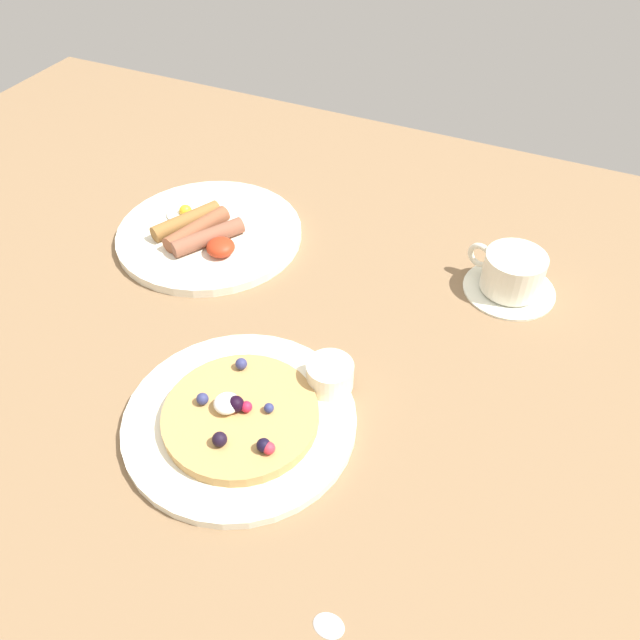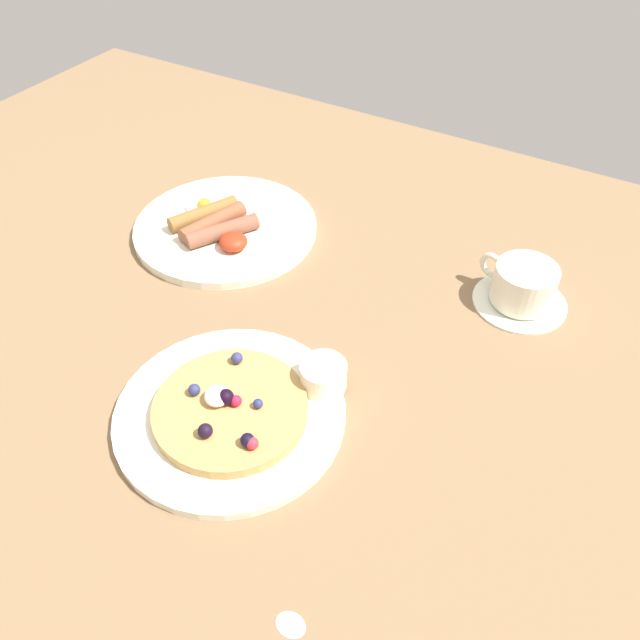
{
  "view_description": "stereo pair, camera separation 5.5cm",
  "coord_description": "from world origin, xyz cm",
  "px_view_note": "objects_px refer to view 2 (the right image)",
  "views": [
    {
      "loc": [
        30.39,
        -51.23,
        57.71
      ],
      "look_at": [
        6.72,
        -0.01,
        4.0
      ],
      "focal_mm": 36.34,
      "sensor_mm": 36.0,
      "label": 1
    },
    {
      "loc": [
        35.26,
        -48.69,
        57.71
      ],
      "look_at": [
        6.72,
        -0.01,
        4.0
      ],
      "focal_mm": 36.34,
      "sensor_mm": 36.0,
      "label": 2
    }
  ],
  "objects_px": {
    "pancake_plate": "(230,413)",
    "breakfast_plate": "(226,228)",
    "coffee_cup": "(523,283)",
    "coffee_saucer": "(519,301)",
    "syrup_ramekin": "(323,375)"
  },
  "relations": [
    {
      "from": "breakfast_plate",
      "to": "coffee_cup",
      "type": "relative_size",
      "value": 2.53
    },
    {
      "from": "coffee_cup",
      "to": "coffee_saucer",
      "type": "bearing_deg",
      "value": -15.05
    },
    {
      "from": "coffee_cup",
      "to": "breakfast_plate",
      "type": "bearing_deg",
      "value": -171.15
    },
    {
      "from": "pancake_plate",
      "to": "coffee_cup",
      "type": "xyz_separation_m",
      "value": [
        0.22,
        0.35,
        0.03
      ]
    },
    {
      "from": "coffee_saucer",
      "to": "coffee_cup",
      "type": "xyz_separation_m",
      "value": [
        -0.0,
        0.0,
        0.03
      ]
    },
    {
      "from": "pancake_plate",
      "to": "breakfast_plate",
      "type": "bearing_deg",
      "value": 127.23
    },
    {
      "from": "coffee_saucer",
      "to": "breakfast_plate",
      "type": "bearing_deg",
      "value": -171.23
    },
    {
      "from": "syrup_ramekin",
      "to": "coffee_saucer",
      "type": "height_order",
      "value": "syrup_ramekin"
    },
    {
      "from": "breakfast_plate",
      "to": "coffee_saucer",
      "type": "height_order",
      "value": "breakfast_plate"
    },
    {
      "from": "syrup_ramekin",
      "to": "pancake_plate",
      "type": "bearing_deg",
      "value": -129.85
    },
    {
      "from": "breakfast_plate",
      "to": "coffee_cup",
      "type": "distance_m",
      "value": 0.44
    },
    {
      "from": "pancake_plate",
      "to": "coffee_saucer",
      "type": "relative_size",
      "value": 2.08
    },
    {
      "from": "syrup_ramekin",
      "to": "coffee_saucer",
      "type": "distance_m",
      "value": 0.3
    },
    {
      "from": "pancake_plate",
      "to": "syrup_ramekin",
      "type": "relative_size",
      "value": 4.76
    },
    {
      "from": "pancake_plate",
      "to": "coffee_cup",
      "type": "relative_size",
      "value": 2.38
    }
  ]
}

